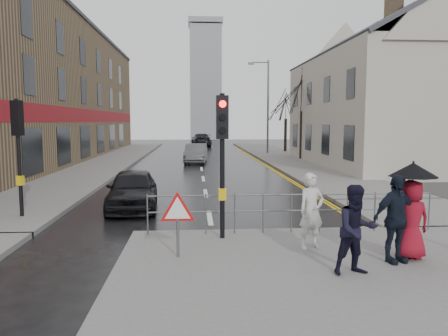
{
  "coord_description": "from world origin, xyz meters",
  "views": [
    {
      "loc": [
        -0.46,
        -9.92,
        2.9
      ],
      "look_at": [
        0.48,
        3.61,
        1.44
      ],
      "focal_mm": 35.0,
      "sensor_mm": 36.0,
      "label": 1
    }
  ],
  "objects": [
    {
      "name": "ground",
      "position": [
        0.0,
        0.0,
        0.0
      ],
      "size": [
        120.0,
        120.0,
        0.0
      ],
      "primitive_type": "plane",
      "color": "black",
      "rests_on": "ground"
    },
    {
      "name": "near_pavement",
      "position": [
        3.0,
        -3.5,
        0.07
      ],
      "size": [
        10.0,
        9.0,
        0.14
      ],
      "primitive_type": "cube",
      "color": "#605E5B",
      "rests_on": "ground"
    },
    {
      "name": "left_pavement",
      "position": [
        -6.5,
        23.0,
        0.07
      ],
      "size": [
        4.0,
        44.0,
        0.14
      ],
      "primitive_type": "cube",
      "color": "#605E5B",
      "rests_on": "ground"
    },
    {
      "name": "right_pavement",
      "position": [
        6.5,
        25.0,
        0.07
      ],
      "size": [
        4.0,
        40.0,
        0.14
      ],
      "primitive_type": "cube",
      "color": "#605E5B",
      "rests_on": "ground"
    },
    {
      "name": "pavement_bridge_right",
      "position": [
        6.5,
        3.0,
        0.07
      ],
      "size": [
        4.0,
        4.2,
        0.14
      ],
      "primitive_type": "cube",
      "color": "#605E5B",
      "rests_on": "ground"
    },
    {
      "name": "building_left_terrace",
      "position": [
        -12.0,
        22.0,
        5.0
      ],
      "size": [
        8.0,
        42.0,
        10.0
      ],
      "primitive_type": "cube",
      "color": "brown",
      "rests_on": "ground"
    },
    {
      "name": "building_right_cream",
      "position": [
        12.0,
        18.0,
        4.78
      ],
      "size": [
        9.0,
        16.4,
        10.1
      ],
      "color": "#B0A99A",
      "rests_on": "ground"
    },
    {
      "name": "church_tower",
      "position": [
        1.5,
        62.0,
        9.0
      ],
      "size": [
        5.0,
        5.0,
        18.0
      ],
      "primitive_type": "cube",
      "color": "gray",
      "rests_on": "ground"
    },
    {
      "name": "traffic_signal_near_left",
      "position": [
        0.2,
        0.2,
        2.46
      ],
      "size": [
        0.28,
        0.27,
        3.4
      ],
      "color": "black",
      "rests_on": "near_pavement"
    },
    {
      "name": "traffic_signal_far_left",
      "position": [
        -5.5,
        3.0,
        2.46
      ],
      "size": [
        0.34,
        0.33,
        3.4
      ],
      "color": "black",
      "rests_on": "left_pavement"
    },
    {
      "name": "guard_railing_front",
      "position": [
        1.95,
        0.6,
        0.86
      ],
      "size": [
        7.14,
        0.04,
        1.0
      ],
      "color": "#595B5E",
      "rests_on": "near_pavement"
    },
    {
      "name": "warning_sign",
      "position": [
        -0.8,
        -1.21,
        1.04
      ],
      "size": [
        0.8,
        0.07,
        1.35
      ],
      "color": "#595B5E",
      "rests_on": "near_pavement"
    },
    {
      "name": "street_lamp",
      "position": [
        5.82,
        28.0,
        4.71
      ],
      "size": [
        1.83,
        0.25,
        8.0
      ],
      "color": "#595B5E",
      "rests_on": "right_pavement"
    },
    {
      "name": "tree_near",
      "position": [
        7.5,
        22.0,
        5.14
      ],
      "size": [
        2.4,
        2.4,
        6.58
      ],
      "color": "#2E2219",
      "rests_on": "right_pavement"
    },
    {
      "name": "tree_far",
      "position": [
        8.0,
        30.0,
        4.42
      ],
      "size": [
        2.4,
        2.4,
        5.64
      ],
      "color": "#2E2219",
      "rests_on": "right_pavement"
    },
    {
      "name": "pedestrian_a",
      "position": [
        2.08,
        -0.77,
        0.96
      ],
      "size": [
        0.7,
        0.56,
        1.65
      ],
      "primitive_type": "imported",
      "rotation": [
        0.0,
        0.0,
        0.32
      ],
      "color": "beige",
      "rests_on": "near_pavement"
    },
    {
      "name": "pedestrian_b",
      "position": [
        2.45,
        -2.44,
        0.96
      ],
      "size": [
        0.89,
        0.74,
        1.64
      ],
      "primitive_type": "imported",
      "rotation": [
        0.0,
        0.0,
        0.16
      ],
      "color": "black",
      "rests_on": "near_pavement"
    },
    {
      "name": "pedestrian_with_umbrella",
      "position": [
        3.86,
        -1.64,
        1.23
      ],
      "size": [
        0.96,
        0.96,
        1.95
      ],
      "color": "maroon",
      "rests_on": "near_pavement"
    },
    {
      "name": "pedestrian_d",
      "position": [
        3.45,
        -1.82,
        1.01
      ],
      "size": [
        1.1,
        0.7,
        1.74
      ],
      "primitive_type": "imported",
      "rotation": [
        0.0,
        0.0,
        0.29
      ],
      "color": "black",
      "rests_on": "near_pavement"
    },
    {
      "name": "car_parked",
      "position": [
        -2.48,
        4.45,
        0.66
      ],
      "size": [
        1.82,
        3.98,
        1.32
      ],
      "primitive_type": "imported",
      "rotation": [
        0.0,
        0.0,
        0.07
      ],
      "color": "black",
      "rests_on": "ground"
    },
    {
      "name": "car_mid",
      "position": [
        -0.33,
        20.49,
        0.67
      ],
      "size": [
        1.71,
        4.14,
        1.33
      ],
      "primitive_type": "imported",
      "rotation": [
        0.0,
        0.0,
        -0.07
      ],
      "color": "#4D4F52",
      "rests_on": "ground"
    },
    {
      "name": "car_far",
      "position": [
        0.39,
        40.07,
        0.76
      ],
      "size": [
        2.33,
        5.29,
        1.51
      ],
      "primitive_type": "imported",
      "rotation": [
        0.0,
        0.0,
        3.18
      ],
      "color": "black",
      "rests_on": "ground"
    }
  ]
}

